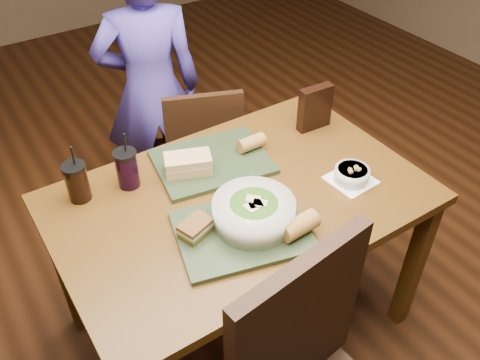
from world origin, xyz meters
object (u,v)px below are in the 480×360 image
tray_far (212,162)px  cup_berry (127,169)px  dining_table (240,214)px  salad_bowl (254,211)px  baguette_far (251,143)px  baguette_near (299,226)px  sandwich_far (188,164)px  soup_bowl (352,174)px  sandwich_near (196,228)px  tray_near (242,231)px  chair_far (197,153)px  diner (151,91)px  cup_cola (77,182)px  chip_bag (315,108)px

tray_far → cup_berry: (-0.31, 0.06, 0.07)m
dining_table → salad_bowl: size_ratio=4.79×
baguette_far → tray_far: bearing=172.3°
baguette_near → cup_berry: bearing=122.9°
sandwich_far → baguette_near: sandwich_far is taller
soup_bowl → sandwich_near: size_ratio=1.34×
tray_far → sandwich_near: (-0.24, -0.31, 0.03)m
sandwich_far → baguette_far: size_ratio=1.77×
tray_near → tray_far: 0.39m
tray_near → dining_table: bearing=58.7°
soup_bowl → baguette_near: bearing=-160.7°
chair_far → sandwich_near: size_ratio=6.75×
dining_table → sandwich_near: sandwich_near is taller
diner → baguette_far: size_ratio=12.94×
salad_bowl → baguette_near: salad_bowl is taller
cup_cola → soup_bowl: bearing=-27.6°
soup_bowl → cup_berry: bearing=148.5°
salad_bowl → soup_bowl: salad_bowl is taller
salad_bowl → baguette_far: salad_bowl is taller
baguette_far → salad_bowl: bearing=-123.2°
cup_cola → chip_bag: cup_cola is taller
tray_far → chip_bag: 0.49m
baguette_far → cup_cola: cup_cola is taller
dining_table → baguette_near: baguette_near is taller
soup_bowl → dining_table: bearing=158.1°
dining_table → chair_far: chair_far is taller
dining_table → tray_near: 0.21m
salad_bowl → tray_near: bearing=-166.3°
tray_far → chip_bag: size_ratio=2.24×
dining_table → cup_berry: size_ratio=5.76×
chair_far → salad_bowl: 0.90m
tray_near → tray_far: size_ratio=1.00×
tray_far → cup_berry: 0.33m
soup_bowl → cup_berry: 0.81m
baguette_near → cup_cola: size_ratio=0.57×
sandwich_near → cup_berry: size_ratio=0.54×
baguette_far → sandwich_far: bearing=177.7°
baguette_near → diner: bearing=88.0°
dining_table → tray_far: size_ratio=3.10×
chair_far → chip_bag: (0.32, -0.45, 0.38)m
dining_table → soup_bowl: size_ratio=7.95×
cup_berry → tray_near: bearing=-64.4°
baguette_near → salad_bowl: bearing=125.7°
baguette_far → cup_berry: (-0.48, 0.08, 0.03)m
baguette_far → sandwich_near: bearing=-145.1°
baguette_far → chip_bag: chip_bag is taller
cup_cola → sandwich_near: bearing=-57.8°
tray_far → cup_berry: cup_berry is taller
sandwich_far → dining_table: bearing=-64.5°
diner → baguette_far: 0.75m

